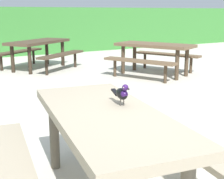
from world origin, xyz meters
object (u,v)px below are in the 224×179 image
object	(u,v)px
picnic_table_foreground	(106,135)
picnic_table_mid_left	(39,48)
picnic_table_mid_right	(154,51)
bird_grackle	(122,93)

from	to	relation	value
picnic_table_foreground	picnic_table_mid_left	size ratio (longest dim) A/B	0.84
picnic_table_foreground	picnic_table_mid_left	world-z (taller)	same
picnic_table_foreground	picnic_table_mid_left	xyz separation A→B (m)	(1.56, 6.21, 0.00)
picnic_table_mid_left	picnic_table_mid_right	xyz separation A→B (m)	(2.06, -2.20, 0.00)
picnic_table_foreground	picnic_table_mid_right	xyz separation A→B (m)	(3.62, 4.01, 0.00)
picnic_table_foreground	bird_grackle	xyz separation A→B (m)	(0.19, 0.06, 0.29)
bird_grackle	picnic_table_mid_left	distance (m)	6.31
picnic_table_mid_left	bird_grackle	bearing A→B (deg)	-102.62
picnic_table_foreground	bird_grackle	bearing A→B (deg)	19.04
picnic_table_mid_right	bird_grackle	bearing A→B (deg)	-131.07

